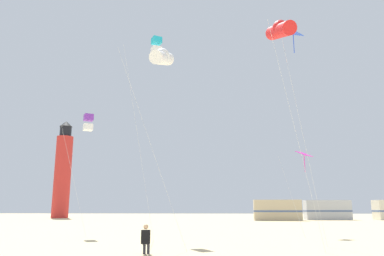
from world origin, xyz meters
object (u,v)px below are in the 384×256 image
(kite_box_violet, at_px, (88,123))
(kite_box_cyan, at_px, (156,46))
(lighthouse_distant, at_px, (63,172))
(rv_van_tan, at_px, (277,210))
(kite_diamond_magenta, at_px, (303,157))
(kite_diamond_blue, at_px, (294,41))
(kite_tube_scarlet, at_px, (280,30))
(kite_flyer_standing, at_px, (146,238))
(kite_tube_white, at_px, (162,57))
(rv_van_silver, at_px, (327,210))

(kite_box_violet, distance_m, kite_box_cyan, 7.12)
(lighthouse_distant, bearing_deg, rv_van_tan, -15.94)
(kite_diamond_magenta, height_order, lighthouse_distant, lighthouse_distant)
(kite_diamond_magenta, relative_size, rv_van_tan, 0.84)
(kite_diamond_blue, distance_m, kite_box_violet, 14.64)
(kite_box_violet, bearing_deg, kite_tube_scarlet, -33.01)
(kite_flyer_standing, bearing_deg, rv_van_tan, -110.55)
(kite_diamond_magenta, distance_m, rv_van_tan, 28.62)
(kite_tube_white, bearing_deg, rv_van_tan, 72.04)
(kite_diamond_blue, height_order, rv_van_tan, kite_diamond_blue)
(kite_tube_scarlet, height_order, kite_tube_white, kite_tube_scarlet)
(kite_diamond_blue, bearing_deg, rv_van_tan, 82.85)
(lighthouse_distant, relative_size, rv_van_tan, 2.56)
(kite_flyer_standing, distance_m, kite_tube_white, 9.41)
(kite_diamond_blue, bearing_deg, kite_box_cyan, 154.09)
(kite_flyer_standing, distance_m, kite_tube_scarlet, 11.57)
(kite_diamond_magenta, height_order, kite_tube_white, kite_tube_white)
(kite_flyer_standing, xyz_separation_m, rv_van_tan, (11.43, 38.22, 0.78))
(kite_flyer_standing, relative_size, rv_van_tan, 0.18)
(kite_flyer_standing, relative_size, rv_van_silver, 0.18)
(kite_box_violet, distance_m, lighthouse_distant, 42.12)
(rv_van_silver, bearing_deg, kite_tube_scarlet, -108.78)
(kite_diamond_magenta, bearing_deg, kite_tube_white, -141.58)
(kite_tube_white, xyz_separation_m, rv_van_tan, (11.37, 35.07, -8.09))
(rv_van_tan, bearing_deg, lighthouse_distant, 167.11)
(lighthouse_distant, bearing_deg, rv_van_silver, -8.78)
(kite_box_violet, bearing_deg, kite_diamond_magenta, 0.60)
(rv_van_tan, xyz_separation_m, rv_van_silver, (7.76, 3.38, 0.00))
(lighthouse_distant, bearing_deg, kite_tube_scarlet, -57.46)
(kite_diamond_blue, relative_size, kite_tube_white, 1.13)
(kite_box_violet, relative_size, rv_van_tan, 1.25)
(kite_tube_scarlet, bearing_deg, rv_van_silver, 71.60)
(kite_diamond_magenta, relative_size, kite_box_cyan, 0.42)
(kite_diamond_blue, bearing_deg, kite_tube_scarlet, -116.57)
(lighthouse_distant, bearing_deg, kite_box_violet, -65.57)
(kite_box_violet, xyz_separation_m, kite_diamond_magenta, (14.68, 0.15, -2.48))
(kite_box_violet, distance_m, rv_van_tan, 33.89)
(kite_diamond_blue, relative_size, kite_diamond_magenta, 2.09)
(kite_tube_scarlet, bearing_deg, rv_van_tan, 81.51)
(kite_tube_scarlet, height_order, lighthouse_distant, lighthouse_distant)
(kite_diamond_magenta, bearing_deg, rv_van_silver, 71.59)
(kite_diamond_blue, relative_size, kite_box_cyan, 0.88)
(rv_van_silver, bearing_deg, kite_diamond_magenta, -108.78)
(kite_diamond_magenta, distance_m, rv_van_silver, 33.53)
(kite_diamond_magenta, relative_size, kite_tube_scarlet, 0.50)
(kite_box_violet, height_order, kite_box_cyan, kite_box_cyan)
(kite_flyer_standing, bearing_deg, kite_tube_scarlet, -165.42)
(kite_tube_white, height_order, rv_van_silver, kite_tube_white)
(kite_diamond_magenta, bearing_deg, rv_van_tan, 84.42)
(kite_box_cyan, height_order, lighthouse_distant, lighthouse_distant)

